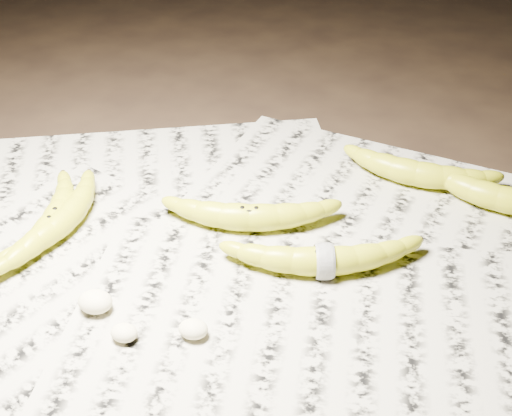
% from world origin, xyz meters
% --- Properties ---
extents(ground, '(3.00, 3.00, 0.00)m').
position_xyz_m(ground, '(0.00, 0.00, 0.00)').
color(ground, black).
rests_on(ground, ground).
extents(newspaper_patch, '(0.90, 0.70, 0.01)m').
position_xyz_m(newspaper_patch, '(-0.02, -0.03, 0.00)').
color(newspaper_patch, '#ACA894').
rests_on(newspaper_patch, ground).
extents(banana_left_a, '(0.06, 0.19, 0.03)m').
position_xyz_m(banana_left_a, '(-0.24, -0.01, 0.02)').
color(banana_left_a, gold).
rests_on(banana_left_a, newspaper_patch).
extents(banana_left_b, '(0.08, 0.18, 0.03)m').
position_xyz_m(banana_left_b, '(-0.23, -0.00, 0.02)').
color(banana_left_b, gold).
rests_on(banana_left_b, newspaper_patch).
extents(banana_center, '(0.21, 0.10, 0.04)m').
position_xyz_m(banana_center, '(-0.00, 0.05, 0.03)').
color(banana_center, gold).
rests_on(banana_center, newspaper_patch).
extents(banana_taped, '(0.22, 0.11, 0.04)m').
position_xyz_m(banana_taped, '(0.11, -0.01, 0.03)').
color(banana_taped, gold).
rests_on(banana_taped, newspaper_patch).
extents(banana_upper_a, '(0.19, 0.08, 0.04)m').
position_xyz_m(banana_upper_a, '(0.20, 0.21, 0.03)').
color(banana_upper_a, gold).
rests_on(banana_upper_a, newspaper_patch).
extents(banana_upper_b, '(0.19, 0.10, 0.04)m').
position_xyz_m(banana_upper_b, '(0.31, 0.18, 0.03)').
color(banana_upper_b, gold).
rests_on(banana_upper_b, newspaper_patch).
extents(measuring_tape, '(0.02, 0.04, 0.05)m').
position_xyz_m(measuring_tape, '(0.11, -0.01, 0.03)').
color(measuring_tape, white).
rests_on(measuring_tape, newspaper_patch).
extents(flesh_chunk_a, '(0.04, 0.03, 0.02)m').
position_xyz_m(flesh_chunk_a, '(-0.13, -0.13, 0.02)').
color(flesh_chunk_a, '#F7F1BF').
rests_on(flesh_chunk_a, newspaper_patch).
extents(flesh_chunk_b, '(0.03, 0.02, 0.02)m').
position_xyz_m(flesh_chunk_b, '(-0.08, -0.16, 0.02)').
color(flesh_chunk_b, '#F7F1BF').
rests_on(flesh_chunk_b, newspaper_patch).
extents(flesh_chunk_c, '(0.03, 0.03, 0.02)m').
position_xyz_m(flesh_chunk_c, '(-0.01, -0.14, 0.02)').
color(flesh_chunk_c, '#F7F1BF').
rests_on(flesh_chunk_c, newspaper_patch).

